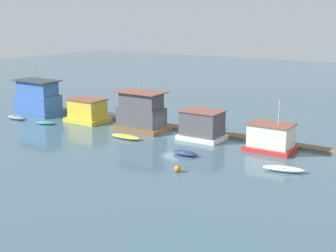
{
  "coord_description": "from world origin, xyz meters",
  "views": [
    {
      "loc": [
        29.27,
        -45.35,
        14.1
      ],
      "look_at": [
        0.0,
        -1.0,
        1.4
      ],
      "focal_mm": 50.0,
      "sensor_mm": 36.0,
      "label": 1
    }
  ],
  "objects_px": {
    "mooring_post_far_right": "(142,121)",
    "buoy_orange": "(178,169)",
    "houseboat_brown": "(141,113)",
    "houseboat_white": "(202,125)",
    "dinghy_navy": "(185,153)",
    "dinghy_grey": "(16,117)",
    "mooring_post_near_left": "(97,114)",
    "dinghy_yellow": "(126,137)",
    "dinghy_white": "(284,169)",
    "dinghy_teal": "(46,123)",
    "houseboat_red": "(271,138)",
    "houseboat_blue": "(38,99)",
    "houseboat_yellow": "(87,111)"
  },
  "relations": [
    {
      "from": "houseboat_blue",
      "to": "buoy_orange",
      "type": "distance_m",
      "value": 32.43
    },
    {
      "from": "dinghy_white",
      "to": "houseboat_yellow",
      "type": "bearing_deg",
      "value": 169.54
    },
    {
      "from": "houseboat_white",
      "to": "dinghy_yellow",
      "type": "relative_size",
      "value": 1.22
    },
    {
      "from": "dinghy_grey",
      "to": "dinghy_navy",
      "type": "height_order",
      "value": "dinghy_grey"
    },
    {
      "from": "dinghy_yellow",
      "to": "mooring_post_far_right",
      "type": "relative_size",
      "value": 3.34
    },
    {
      "from": "dinghy_yellow",
      "to": "mooring_post_far_right",
      "type": "distance_m",
      "value": 6.95
    },
    {
      "from": "houseboat_blue",
      "to": "dinghy_grey",
      "type": "xyz_separation_m",
      "value": [
        0.06,
        -4.06,
        -2.02
      ]
    },
    {
      "from": "houseboat_blue",
      "to": "houseboat_red",
      "type": "relative_size",
      "value": 1.28
    },
    {
      "from": "dinghy_yellow",
      "to": "buoy_orange",
      "type": "height_order",
      "value": "buoy_orange"
    },
    {
      "from": "mooring_post_far_right",
      "to": "houseboat_red",
      "type": "bearing_deg",
      "value": -6.05
    },
    {
      "from": "dinghy_teal",
      "to": "buoy_orange",
      "type": "bearing_deg",
      "value": -14.96
    },
    {
      "from": "dinghy_grey",
      "to": "mooring_post_near_left",
      "type": "bearing_deg",
      "value": 36.7
    },
    {
      "from": "dinghy_grey",
      "to": "mooring_post_near_left",
      "type": "relative_size",
      "value": 2.84
    },
    {
      "from": "dinghy_yellow",
      "to": "buoy_orange",
      "type": "xyz_separation_m",
      "value": [
        11.36,
        -6.71,
        0.07
      ]
    },
    {
      "from": "dinghy_white",
      "to": "buoy_orange",
      "type": "xyz_separation_m",
      "value": [
        -8.13,
        -5.46,
        0.04
      ]
    },
    {
      "from": "houseboat_yellow",
      "to": "dinghy_grey",
      "type": "height_order",
      "value": "houseboat_yellow"
    },
    {
      "from": "dinghy_grey",
      "to": "dinghy_navy",
      "type": "xyz_separation_m",
      "value": [
        28.38,
        -1.71,
        -0.0
      ]
    },
    {
      "from": "houseboat_white",
      "to": "buoy_orange",
      "type": "height_order",
      "value": "houseboat_white"
    },
    {
      "from": "dinghy_yellow",
      "to": "dinghy_white",
      "type": "height_order",
      "value": "dinghy_white"
    },
    {
      "from": "houseboat_brown",
      "to": "houseboat_white",
      "type": "xyz_separation_m",
      "value": [
        8.48,
        0.31,
        -0.52
      ]
    },
    {
      "from": "houseboat_white",
      "to": "dinghy_yellow",
      "type": "bearing_deg",
      "value": -148.2
    },
    {
      "from": "houseboat_yellow",
      "to": "dinghy_grey",
      "type": "bearing_deg",
      "value": -155.05
    },
    {
      "from": "houseboat_blue",
      "to": "buoy_orange",
      "type": "xyz_separation_m",
      "value": [
        30.58,
        -10.62,
        -1.97
      ]
    },
    {
      "from": "houseboat_white",
      "to": "dinghy_grey",
      "type": "distance_m",
      "value": 27.14
    },
    {
      "from": "dinghy_white",
      "to": "mooring_post_near_left",
      "type": "height_order",
      "value": "mooring_post_near_left"
    },
    {
      "from": "houseboat_brown",
      "to": "buoy_orange",
      "type": "relative_size",
      "value": 12.57
    },
    {
      "from": "houseboat_yellow",
      "to": "mooring_post_far_right",
      "type": "distance_m",
      "value": 7.75
    },
    {
      "from": "dinghy_grey",
      "to": "dinghy_yellow",
      "type": "xyz_separation_m",
      "value": [
        19.16,
        0.15,
        -0.02
      ]
    },
    {
      "from": "dinghy_yellow",
      "to": "mooring_post_near_left",
      "type": "relative_size",
      "value": 3.33
    },
    {
      "from": "houseboat_blue",
      "to": "houseboat_yellow",
      "type": "relative_size",
      "value": 1.34
    },
    {
      "from": "houseboat_white",
      "to": "mooring_post_near_left",
      "type": "height_order",
      "value": "houseboat_white"
    },
    {
      "from": "mooring_post_far_right",
      "to": "houseboat_white",
      "type": "bearing_deg",
      "value": -10.25
    },
    {
      "from": "mooring_post_near_left",
      "to": "dinghy_white",
      "type": "bearing_deg",
      "value": -14.54
    },
    {
      "from": "houseboat_blue",
      "to": "dinghy_grey",
      "type": "height_order",
      "value": "houseboat_blue"
    },
    {
      "from": "houseboat_red",
      "to": "dinghy_teal",
      "type": "bearing_deg",
      "value": -171.04
    },
    {
      "from": "buoy_orange",
      "to": "dinghy_teal",
      "type": "bearing_deg",
      "value": 165.04
    },
    {
      "from": "dinghy_grey",
      "to": "mooring_post_near_left",
      "type": "xyz_separation_m",
      "value": [
        8.89,
        6.62,
        0.37
      ]
    },
    {
      "from": "mooring_post_far_right",
      "to": "buoy_orange",
      "type": "xyz_separation_m",
      "value": [
        13.88,
        -13.18,
        -0.32
      ]
    },
    {
      "from": "houseboat_white",
      "to": "mooring_post_near_left",
      "type": "relative_size",
      "value": 4.04
    },
    {
      "from": "dinghy_grey",
      "to": "buoy_orange",
      "type": "distance_m",
      "value": 31.22
    },
    {
      "from": "dinghy_white",
      "to": "dinghy_yellow",
      "type": "bearing_deg",
      "value": 176.32
    },
    {
      "from": "dinghy_grey",
      "to": "dinghy_teal",
      "type": "xyz_separation_m",
      "value": [
        5.78,
        0.06,
        -0.04
      ]
    },
    {
      "from": "mooring_post_near_left",
      "to": "mooring_post_far_right",
      "type": "distance_m",
      "value": 7.76
    },
    {
      "from": "buoy_orange",
      "to": "dinghy_navy",
      "type": "bearing_deg",
      "value": 113.92
    },
    {
      "from": "dinghy_white",
      "to": "buoy_orange",
      "type": "distance_m",
      "value": 9.79
    },
    {
      "from": "dinghy_grey",
      "to": "dinghy_teal",
      "type": "height_order",
      "value": "dinghy_grey"
    },
    {
      "from": "houseboat_yellow",
      "to": "houseboat_red",
      "type": "bearing_deg",
      "value": 0.78
    },
    {
      "from": "dinghy_navy",
      "to": "mooring_post_far_right",
      "type": "distance_m",
      "value": 14.39
    },
    {
      "from": "houseboat_brown",
      "to": "mooring_post_far_right",
      "type": "xyz_separation_m",
      "value": [
        -1.55,
        2.13,
        -1.54
      ]
    },
    {
      "from": "houseboat_red",
      "to": "dinghy_grey",
      "type": "distance_m",
      "value": 35.39
    }
  ]
}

